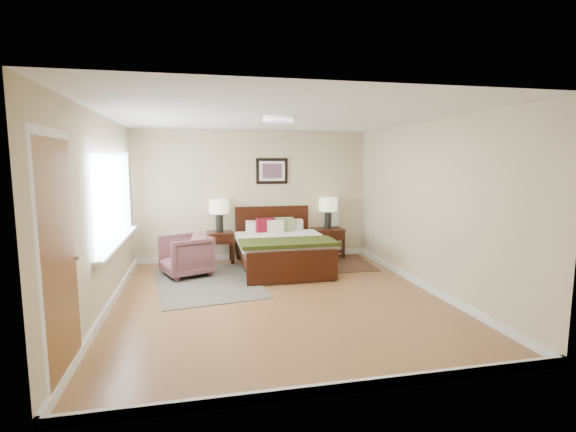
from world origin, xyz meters
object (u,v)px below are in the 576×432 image
at_px(lamp_right, 328,207).
at_px(armchair, 186,256).
at_px(nightstand_left, 220,239).
at_px(bed, 281,243).
at_px(nightstand_right, 328,240).
at_px(lamp_left, 219,209).
at_px(rug_persian, 208,283).

distance_m(lamp_right, armchair, 2.92).
bearing_deg(nightstand_left, armchair, -127.95).
xyz_separation_m(bed, nightstand_right, (1.09, 0.68, -0.11)).
xyz_separation_m(lamp_left, armchair, (-0.60, -0.79, -0.68)).
bearing_deg(lamp_right, lamp_left, 180.00).
bearing_deg(bed, armchair, -176.66).
height_order(lamp_left, armchair, lamp_left).
distance_m(bed, rug_persian, 1.52).
relative_size(nightstand_right, rug_persian, 0.27).
bearing_deg(lamp_left, lamp_right, 0.00).
xyz_separation_m(nightstand_left, armchair, (-0.60, -0.77, -0.13)).
bearing_deg(bed, lamp_left, 146.12).
distance_m(bed, armchair, 1.65).
distance_m(lamp_left, rug_persian, 1.69).
bearing_deg(armchair, rug_persian, 11.29).
xyz_separation_m(armchair, rug_persian, (0.33, -0.52, -0.34)).
bearing_deg(rug_persian, nightstand_right, 20.33).
relative_size(bed, lamp_right, 3.09).
bearing_deg(lamp_right, rug_persian, -151.20).
bearing_deg(nightstand_left, lamp_left, 90.00).
bearing_deg(bed, lamp_right, 32.65).
bearing_deg(lamp_right, nightstand_left, -179.44).
height_order(nightstand_left, lamp_left, lamp_left).
bearing_deg(lamp_right, bed, -147.35).
height_order(nightstand_right, lamp_right, lamp_right).
bearing_deg(armchair, lamp_left, 121.59).
bearing_deg(nightstand_right, bed, -147.85).
bearing_deg(rug_persian, nightstand_left, 70.05).
xyz_separation_m(lamp_left, lamp_right, (2.12, 0.00, -0.01)).
height_order(bed, nightstand_left, bed).
height_order(nightstand_right, lamp_left, lamp_left).
height_order(bed, rug_persian, bed).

